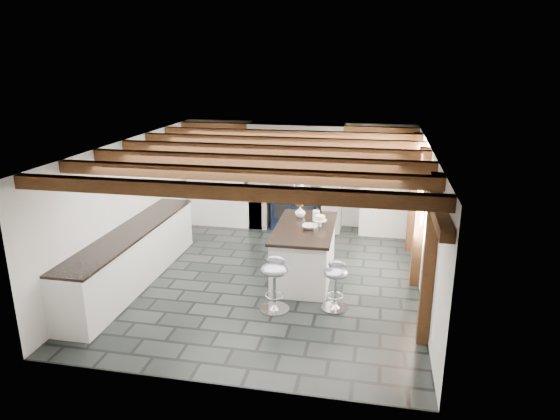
% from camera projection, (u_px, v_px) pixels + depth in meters
% --- Properties ---
extents(ground, '(6.00, 6.00, 0.00)m').
position_uv_depth(ground, '(270.00, 277.00, 8.59)').
color(ground, black).
rests_on(ground, ground).
extents(room_shell, '(6.00, 6.03, 6.00)m').
position_uv_depth(room_shell, '(254.00, 195.00, 9.72)').
color(room_shell, white).
rests_on(room_shell, ground).
extents(range_cooker, '(1.00, 0.63, 0.99)m').
position_uv_depth(range_cooker, '(296.00, 208.00, 10.97)').
color(range_cooker, black).
rests_on(range_cooker, ground).
extents(kitchen_island, '(1.01, 1.88, 1.23)m').
position_uv_depth(kitchen_island, '(304.00, 251.00, 8.47)').
color(kitchen_island, white).
rests_on(kitchen_island, ground).
extents(bar_stool_near, '(0.40, 0.40, 0.75)m').
position_uv_depth(bar_stool_near, '(336.00, 280.00, 7.39)').
color(bar_stool_near, silver).
rests_on(bar_stool_near, ground).
extents(bar_stool_far, '(0.45, 0.45, 0.83)m').
position_uv_depth(bar_stool_far, '(275.00, 278.00, 7.34)').
color(bar_stool_far, silver).
rests_on(bar_stool_far, ground).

